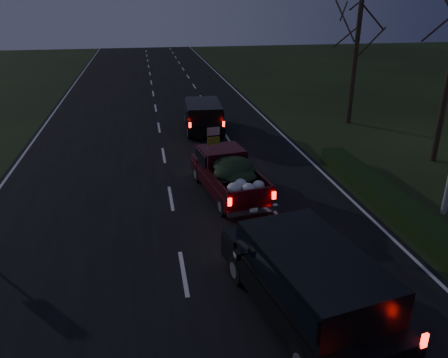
{
  "coord_description": "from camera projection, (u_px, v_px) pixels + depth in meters",
  "views": [
    {
      "loc": [
        -0.75,
        -10.27,
        7.14
      ],
      "look_at": [
        1.8,
        3.49,
        1.3
      ],
      "focal_mm": 35.0,
      "sensor_mm": 36.0,
      "label": 1
    }
  ],
  "objects": [
    {
      "name": "ground",
      "position": [
        184.0,
        273.0,
        12.2
      ],
      "size": [
        120.0,
        120.0,
        0.0
      ],
      "primitive_type": "plane",
      "color": "black",
      "rests_on": "ground"
    },
    {
      "name": "rear_suv",
      "position": [
        309.0,
        277.0,
        10.09
      ],
      "size": [
        3.17,
        5.66,
        1.54
      ],
      "rotation": [
        0.0,
        0.0,
        0.18
      ],
      "color": "black",
      "rests_on": "ground"
    },
    {
      "name": "road_asphalt",
      "position": [
        184.0,
        273.0,
        12.2
      ],
      "size": [
        14.0,
        120.0,
        0.02
      ],
      "primitive_type": "cube",
      "color": "black",
      "rests_on": "ground"
    },
    {
      "name": "lead_suv",
      "position": [
        203.0,
        113.0,
        24.83
      ],
      "size": [
        2.23,
        4.82,
        1.36
      ],
      "rotation": [
        0.0,
        0.0,
        -0.06
      ],
      "color": "black",
      "rests_on": "ground"
    },
    {
      "name": "pickup_truck",
      "position": [
        228.0,
        172.0,
        16.84
      ],
      "size": [
        2.45,
        4.87,
        2.45
      ],
      "rotation": [
        0.0,
        0.0,
        0.15
      ],
      "color": "#39070F",
      "rests_on": "ground"
    },
    {
      "name": "bare_tree_far",
      "position": [
        358.0,
        34.0,
        24.82
      ],
      "size": [
        3.6,
        3.6,
        7.0
      ],
      "color": "black",
      "rests_on": "ground"
    },
    {
      "name": "hedge_row",
      "position": [
        386.0,
        198.0,
        16.11
      ],
      "size": [
        1.0,
        10.0,
        0.6
      ],
      "primitive_type": "cube",
      "color": "black",
      "rests_on": "ground"
    }
  ]
}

